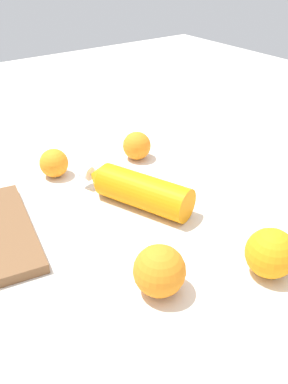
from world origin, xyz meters
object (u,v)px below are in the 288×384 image
Objects in this scene: orange_0 at (271,253)px; orange_2 at (159,271)px; orange_1 at (54,163)px; water_bottle at (135,189)px; orange_3 at (137,146)px.

orange_2 is (-0.07, -0.16, -0.00)m from orange_0.
water_bottle is at bearing 22.14° from orange_1.
water_bottle is 3.15× the size of orange_0.
orange_1 is 0.20m from orange_3.
water_bottle is 3.17× the size of orange_2.
orange_0 is 1.25× the size of orange_1.
orange_0 is at bearing 169.49° from water_bottle.
orange_2 is (0.41, -0.03, 0.01)m from orange_1.
orange_1 is 0.41m from orange_2.
water_bottle is 3.94× the size of orange_1.
orange_1 is 0.95× the size of orange_3.
orange_0 is at bearing 66.98° from orange_2.
water_bottle is 3.74× the size of orange_3.
water_bottle is 0.20m from orange_3.
orange_1 is at bearing -100.73° from orange_3.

